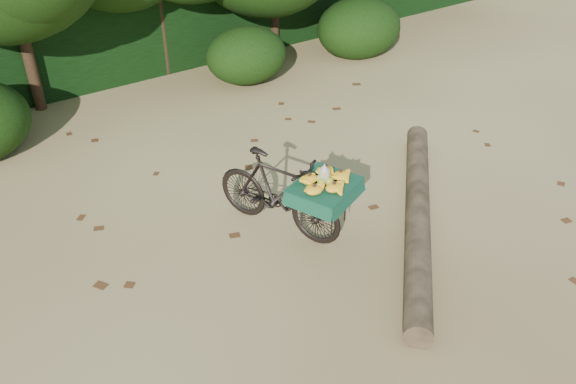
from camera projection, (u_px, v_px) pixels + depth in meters
ground at (328, 237)px, 7.07m from camera, size 80.00×80.00×0.00m
vendor_bicycle at (280, 192)px, 6.93m from camera, size 1.21×1.81×1.00m
fallen_log at (418, 214)px, 7.21m from camera, size 2.96×3.04×0.29m
hedge_backdrop at (116, 17)px, 10.89m from camera, size 26.00×1.80×1.80m
bush_clumps at (194, 71)px, 10.00m from camera, size 8.80×1.70×0.90m
leaf_litter at (296, 210)px, 7.51m from camera, size 7.00×7.30×0.01m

